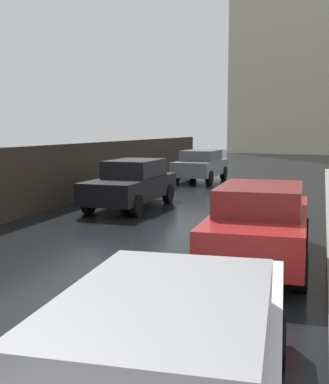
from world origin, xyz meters
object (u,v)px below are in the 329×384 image
car_black_near_kerb (132,183)px  car_grey_mid_road (201,165)px  car_red_behind_camera (260,223)px  car_white_far_ahead (173,361)px

car_black_near_kerb → car_grey_mid_road: car_black_near_kerb is taller
car_grey_mid_road → car_black_near_kerb: bearing=92.0°
car_black_near_kerb → car_red_behind_camera: car_black_near_kerb is taller
car_grey_mid_road → car_white_far_ahead: car_grey_mid_road is taller
car_white_far_ahead → car_red_behind_camera: size_ratio=1.02×
car_grey_mid_road → car_red_behind_camera: (4.53, -14.10, -0.01)m
car_grey_mid_road → car_white_far_ahead: (4.55, -19.85, -0.07)m
car_white_far_ahead → car_red_behind_camera: bearing=86.1°
car_grey_mid_road → car_white_far_ahead: size_ratio=0.87×
car_grey_mid_road → car_red_behind_camera: size_ratio=0.89×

